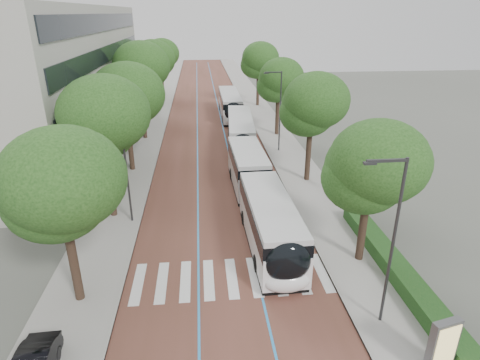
% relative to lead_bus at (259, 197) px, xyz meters
% --- Properties ---
extents(ground, '(160.00, 160.00, 0.00)m').
position_rel_lead_bus_xyz_m(ground, '(-2.66, -7.66, -1.63)').
color(ground, '#51544C').
rests_on(ground, ground).
extents(road, '(11.00, 140.00, 0.02)m').
position_rel_lead_bus_xyz_m(road, '(-2.66, 32.34, -1.62)').
color(road, brown).
rests_on(road, ground).
extents(sidewalk_left, '(4.00, 140.00, 0.12)m').
position_rel_lead_bus_xyz_m(sidewalk_left, '(-10.16, 32.34, -1.57)').
color(sidewalk_left, '#989590').
rests_on(sidewalk_left, ground).
extents(sidewalk_right, '(4.00, 140.00, 0.12)m').
position_rel_lead_bus_xyz_m(sidewalk_right, '(4.84, 32.34, -1.57)').
color(sidewalk_right, '#989590').
rests_on(sidewalk_right, ground).
extents(kerb_left, '(0.20, 140.00, 0.14)m').
position_rel_lead_bus_xyz_m(kerb_left, '(-8.26, 32.34, -1.57)').
color(kerb_left, gray).
rests_on(kerb_left, ground).
extents(kerb_right, '(0.20, 140.00, 0.14)m').
position_rel_lead_bus_xyz_m(kerb_right, '(2.94, 32.34, -1.57)').
color(kerb_right, gray).
rests_on(kerb_right, ground).
extents(zebra_crossing, '(10.55, 3.60, 0.01)m').
position_rel_lead_bus_xyz_m(zebra_crossing, '(-2.46, -6.66, -1.60)').
color(zebra_crossing, silver).
rests_on(zebra_crossing, ground).
extents(lane_line_left, '(0.12, 126.00, 0.01)m').
position_rel_lead_bus_xyz_m(lane_line_left, '(-4.26, 32.34, -1.60)').
color(lane_line_left, '#2986CD').
rests_on(lane_line_left, road).
extents(lane_line_right, '(0.12, 126.00, 0.01)m').
position_rel_lead_bus_xyz_m(lane_line_right, '(-1.06, 32.34, -1.60)').
color(lane_line_right, '#2986CD').
rests_on(lane_line_right, road).
extents(office_building, '(18.11, 40.00, 14.00)m').
position_rel_lead_bus_xyz_m(office_building, '(-22.13, 20.34, 5.37)').
color(office_building, '#ACA99F').
rests_on(office_building, ground).
extents(hedge, '(1.20, 14.00, 0.80)m').
position_rel_lead_bus_xyz_m(hedge, '(6.44, -7.66, -1.11)').
color(hedge, '#153D17').
rests_on(hedge, sidewalk_right).
extents(streetlight_near, '(1.82, 0.20, 8.00)m').
position_rel_lead_bus_xyz_m(streetlight_near, '(3.96, -10.66, 3.19)').
color(streetlight_near, '#313133').
rests_on(streetlight_near, sidewalk_right).
extents(streetlight_far, '(1.82, 0.20, 8.00)m').
position_rel_lead_bus_xyz_m(streetlight_far, '(3.96, 14.34, 3.19)').
color(streetlight_far, '#313133').
rests_on(streetlight_far, sidewalk_right).
extents(lamp_post_left, '(0.14, 0.14, 8.00)m').
position_rel_lead_bus_xyz_m(lamp_post_left, '(-8.76, 0.34, 2.49)').
color(lamp_post_left, '#313133').
rests_on(lamp_post_left, sidewalk_left).
extents(trees_left, '(6.31, 60.65, 10.10)m').
position_rel_lead_bus_xyz_m(trees_left, '(-10.16, 17.99, 5.05)').
color(trees_left, black).
rests_on(trees_left, ground).
extents(trees_right, '(5.49, 47.36, 8.90)m').
position_rel_lead_bus_xyz_m(trees_right, '(5.04, 14.96, 4.51)').
color(trees_right, black).
rests_on(trees_right, ground).
extents(lead_bus, '(2.94, 18.45, 3.20)m').
position_rel_lead_bus_xyz_m(lead_bus, '(0.00, 0.00, 0.00)').
color(lead_bus, black).
rests_on(lead_bus, ground).
extents(bus_queued_0, '(3.29, 12.53, 3.20)m').
position_rel_lead_bus_xyz_m(bus_queued_0, '(0.33, 15.80, -0.00)').
color(bus_queued_0, white).
rests_on(bus_queued_0, ground).
extents(bus_queued_1, '(2.59, 12.41, 3.20)m').
position_rel_lead_bus_xyz_m(bus_queued_1, '(0.30, 29.64, -0.00)').
color(bus_queued_1, white).
rests_on(bus_queued_1, ground).
extents(ad_panel, '(1.27, 0.60, 2.56)m').
position_rel_lead_bus_xyz_m(ad_panel, '(5.12, -13.72, -0.17)').
color(ad_panel, '#59595B').
rests_on(ad_panel, sidewalk_right).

